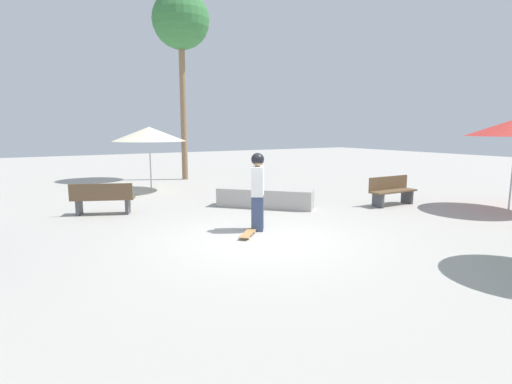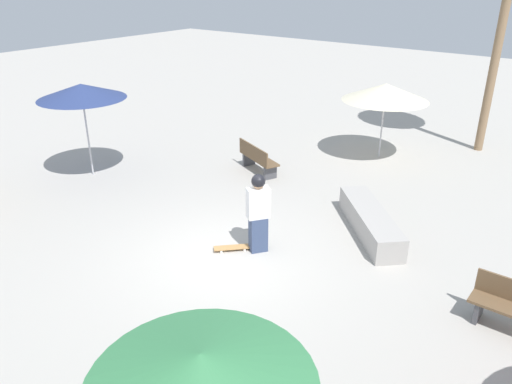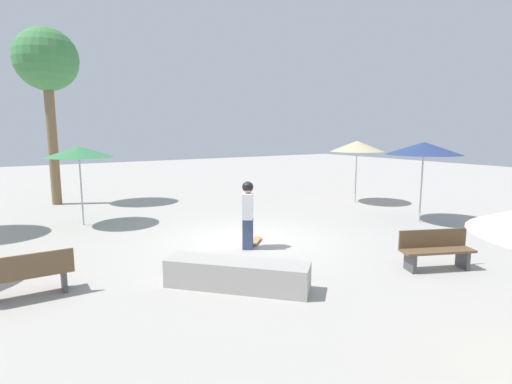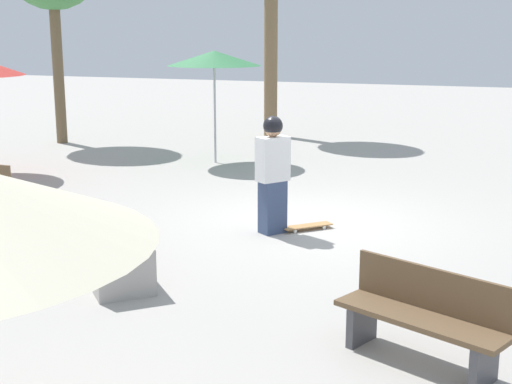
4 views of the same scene
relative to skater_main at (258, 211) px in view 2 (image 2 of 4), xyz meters
The scene contains 8 objects.
ground_plane 1.23m from the skater_main, 119.22° to the right, with size 60.00×60.00×0.00m, color #ADA8A0.
skater_main is the anchor object (origin of this frame).
skateboard 1.04m from the skater_main, 142.99° to the right, with size 0.70×0.71×0.07m.
concrete_ledge 2.72m from the skater_main, 54.21° to the left, with size 2.39×2.46×0.54m.
bench_far 4.44m from the skater_main, 127.28° to the left, with size 1.64×1.04×0.85m.
shade_umbrella_green 6.06m from the skater_main, 57.87° to the right, with size 2.09×2.09×2.51m.
shade_umbrella_navy 6.55m from the skater_main, behind, with size 2.38×2.38×2.64m.
shade_umbrella_cream 6.98m from the skater_main, 93.24° to the left, with size 2.61×2.61×2.33m.
Camera 2 is at (5.90, -6.63, 5.51)m, focal length 35.00 mm.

